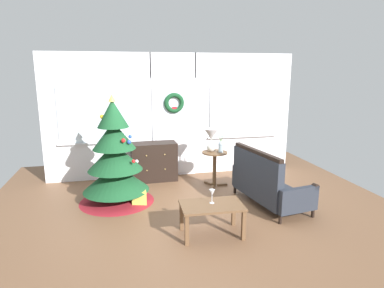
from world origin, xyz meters
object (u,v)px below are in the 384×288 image
Objects in this scene: side_table at (215,162)px; coffee_table at (212,209)px; wine_glass at (212,193)px; table_lamp at (211,137)px; flower_vase at (221,146)px; dresser_cabinet at (154,162)px; gift_box at (139,197)px; settee_sofa at (266,184)px; christmas_tree at (115,163)px.

side_table is 0.80× the size of coffee_table.
wine_glass is (-0.57, -1.82, 0.09)m from side_table.
table_lamp reaches higher than flower_vase.
dresser_cabinet is 2.55m from coffee_table.
wine_glass is 1.61m from gift_box.
settee_sofa is 1.41m from table_lamp.
dresser_cabinet is 4.69× the size of wine_glass.
wine_glass is at bearing -78.19° from dresser_cabinet.
coffee_table is 4.40× the size of wine_glass.
flower_vase is (1.19, -0.69, 0.41)m from dresser_cabinet.
flower_vase is 1.79× the size of wine_glass.
wine_glass is (-1.14, -0.75, 0.21)m from settee_sofa.
christmas_tree is 7.64× the size of gift_box.
christmas_tree is 2.00× the size of dresser_cabinet.
dresser_cabinet is 2.37m from settee_sofa.
christmas_tree reaches higher than side_table.
settee_sofa is 1.22m from side_table.
table_lamp is 1.26× the size of flower_vase.
dresser_cabinet reaches higher than wine_glass.
gift_box is at bearing -29.54° from christmas_tree.
side_table is 0.34m from flower_vase.
dresser_cabinet reaches higher than side_table.
wine_glass reaches higher than coffee_table.
gift_box is at bearing -156.68° from table_lamp.
settee_sofa is 6.54× the size of gift_box.
flower_vase is at bearing 9.05° from christmas_tree.
table_lamp is at bearing -29.94° from dresser_cabinet.
christmas_tree is 0.70m from gift_box.
dresser_cabinet is at bearing 101.34° from coffee_table.
side_table is 3.52× the size of wine_glass.
table_lamp reaches higher than gift_box.
dresser_cabinet is 3.81× the size of gift_box.
gift_box is (0.36, -0.20, -0.57)m from christmas_tree.
coffee_table is at bearing -110.85° from flower_vase.
flower_vase is at bearing -30.96° from side_table.
settee_sofa is (1.65, -1.70, -0.01)m from dresser_cabinet.
settee_sofa reaches higher than wine_glass.
dresser_cabinet is 2.08× the size of table_lamp.
table_lamp is at bearing 12.92° from christmas_tree.
gift_box is (-2.05, 0.50, -0.26)m from settee_sofa.
table_lamp is at bearing 74.53° from coffee_table.
side_table is 1.91m from wine_glass.
christmas_tree reaches higher than flower_vase.
coffee_table is (-0.69, -1.80, -0.43)m from flower_vase.
flower_vase is at bearing 114.81° from settee_sofa.
side_table is (1.09, -0.63, 0.10)m from dresser_cabinet.
wine_glass is (-0.51, -1.86, -0.39)m from table_lamp.
coffee_table is at bearing -105.47° from table_lamp.
settee_sofa is at bearing -60.55° from table_lamp.
gift_box is at bearing 126.12° from wine_glass.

